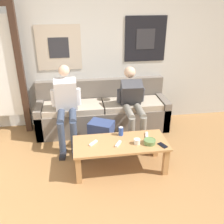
% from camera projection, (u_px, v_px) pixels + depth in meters
% --- Properties ---
extents(ground_plane, '(18.00, 18.00, 0.00)m').
position_uv_depth(ground_plane, '(129.00, 217.00, 2.72)').
color(ground_plane, '#9E7042').
extents(wall_back, '(10.00, 0.07, 2.55)m').
position_uv_depth(wall_back, '(102.00, 54.00, 4.31)').
color(wall_back, silver).
rests_on(wall_back, ground_plane).
extents(couch, '(2.27, 0.67, 0.84)m').
position_uv_depth(couch, '(103.00, 113.00, 4.42)').
color(couch, '#70665B').
rests_on(couch, ground_plane).
extents(coffee_table, '(1.26, 0.54, 0.42)m').
position_uv_depth(coffee_table, '(120.00, 147.00, 3.35)').
color(coffee_table, '#B27F4C').
rests_on(coffee_table, ground_plane).
extents(person_seated_adult, '(0.47, 0.81, 1.23)m').
position_uv_depth(person_seated_adult, '(66.00, 104.00, 3.85)').
color(person_seated_adult, '#384256').
rests_on(person_seated_adult, ground_plane).
extents(person_seated_teen, '(0.47, 0.94, 1.14)m').
position_uv_depth(person_seated_teen, '(133.00, 102.00, 4.04)').
color(person_seated_teen, gray).
rests_on(person_seated_teen, ground_plane).
extents(backpack, '(0.44, 0.40, 0.45)m').
position_uv_depth(backpack, '(101.00, 136.00, 3.87)').
color(backpack, navy).
rests_on(backpack, ground_plane).
extents(ceramic_bowl, '(0.16, 0.16, 0.06)m').
position_uv_depth(ceramic_bowl, '(150.00, 141.00, 3.28)').
color(ceramic_bowl, '#607F47').
rests_on(ceramic_bowl, coffee_table).
extents(pillar_candle, '(0.09, 0.09, 0.08)m').
position_uv_depth(pillar_candle, '(137.00, 141.00, 3.28)').
color(pillar_candle, silver).
rests_on(pillar_candle, coffee_table).
extents(drink_can_blue, '(0.07, 0.07, 0.12)m').
position_uv_depth(drink_can_blue, '(121.00, 131.00, 3.47)').
color(drink_can_blue, '#28479E').
rests_on(drink_can_blue, coffee_table).
extents(game_controller_near_left, '(0.12, 0.13, 0.03)m').
position_uv_depth(game_controller_near_left, '(93.00, 143.00, 3.29)').
color(game_controller_near_left, white).
rests_on(game_controller_near_left, coffee_table).
extents(game_controller_near_right, '(0.07, 0.15, 0.03)m').
position_uv_depth(game_controller_near_right, '(147.00, 135.00, 3.47)').
color(game_controller_near_right, white).
rests_on(game_controller_near_right, coffee_table).
extents(game_controller_far_center, '(0.11, 0.14, 0.03)m').
position_uv_depth(game_controller_far_center, '(118.00, 144.00, 3.27)').
color(game_controller_far_center, white).
rests_on(game_controller_far_center, coffee_table).
extents(cell_phone, '(0.12, 0.15, 0.01)m').
position_uv_depth(cell_phone, '(163.00, 145.00, 3.25)').
color(cell_phone, black).
rests_on(cell_phone, coffee_table).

